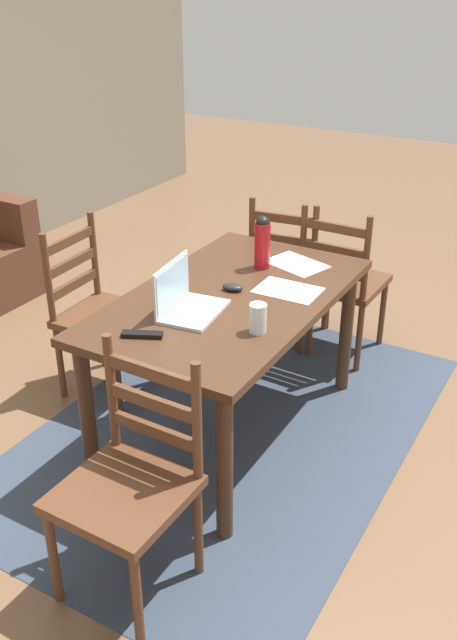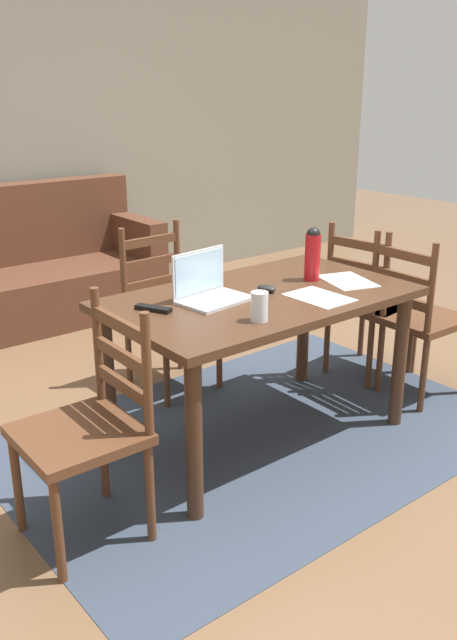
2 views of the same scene
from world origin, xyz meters
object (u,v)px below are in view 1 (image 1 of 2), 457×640
tv_remote (142,335)px  chair_right_near (342,283)px  chair_left_near (130,485)px  water_bottle (262,241)px  chair_far_head (100,314)px  computer_mouse (233,287)px  dining_table (230,315)px  laptop (184,300)px  drinking_glass (258,318)px  chair_right_far (290,271)px

tv_remote → chair_right_near: bearing=-36.1°
chair_left_near → water_bottle: water_bottle is taller
chair_right_near → chair_far_head: bearing=136.5°
chair_right_near → computer_mouse: (-0.97, 0.19, 0.31)m
dining_table → tv_remote: (-0.53, 0.11, 0.11)m
chair_right_near → laptop: size_ratio=2.75×
dining_table → chair_left_near: size_ratio=1.55×
dining_table → computer_mouse: 0.13m
chair_far_head → dining_table: bearing=-89.9°
chair_right_near → drinking_glass: chair_right_near is taller
chair_left_near → chair_far_head: same height
chair_right_near → drinking_glass: (-1.28, -0.11, 0.36)m
dining_table → computer_mouse: (0.05, 0.01, 0.12)m
chair_far_head → laptop: 0.83m
drinking_glass → chair_left_near: bearing=172.1°
chair_right_far → computer_mouse: bearing=-171.1°
drinking_glass → computer_mouse: drinking_glass is taller
laptop → chair_left_near: bearing=-161.3°
chair_right_near → chair_left_near: (-2.05, -0.00, 0.00)m
chair_right_far → tv_remote: 1.59m
chair_far_head → chair_right_far: (1.02, -0.63, 0.00)m
computer_mouse → tv_remote: (-0.58, 0.10, -0.01)m
chair_left_near → chair_right_far: same height
chair_left_near → chair_far_head: bearing=43.7°
laptop → computer_mouse: 0.31m
chair_right_far → tv_remote: (-1.56, -0.05, 0.31)m
chair_left_near → tv_remote: 0.65m
chair_left_near → drinking_glass: 0.86m
chair_right_far → water_bottle: (-0.65, -0.14, 0.44)m
computer_mouse → chair_far_head: bearing=80.0°
chair_right_near → laptop: bearing=168.4°
water_bottle → tv_remote: water_bottle is taller
chair_right_near → laptop: laptop is taller
tv_remote → dining_table: bearing=-37.7°
chair_left_near → laptop: laptop is taller
chair_far_head → water_bottle: 0.97m
tv_remote → chair_far_head: bearing=26.7°
chair_right_near → computer_mouse: size_ratio=9.50×
chair_far_head → tv_remote: (-0.53, -0.69, 0.31)m
drinking_glass → tv_remote: size_ratio=0.75×
chair_left_near → chair_right_far: bearing=9.4°
chair_left_near → chair_far_head: (1.02, 0.97, 0.00)m
tv_remote → computer_mouse: bearing=-35.3°
laptop → chair_right_far: bearing=3.5°
water_bottle → computer_mouse: (-0.32, -0.01, -0.12)m
chair_right_near → dining_table: bearing=170.5°
chair_left_near → drinking_glass: (0.77, -0.11, 0.36)m
dining_table → chair_right_near: chair_right_near is taller
chair_far_head → chair_left_near: bearing=-136.3°
chair_left_near → chair_far_head: size_ratio=1.00×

